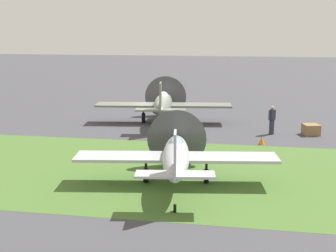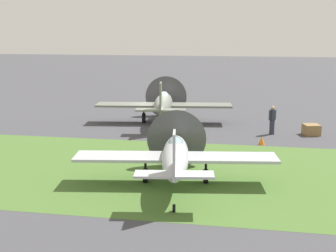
{
  "view_description": "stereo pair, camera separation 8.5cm",
  "coord_description": "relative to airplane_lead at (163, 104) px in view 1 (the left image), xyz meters",
  "views": [
    {
      "loc": [
        6.32,
        -30.47,
        6.24
      ],
      "look_at": [
        2.02,
        -6.53,
        1.17
      ],
      "focal_mm": 49.93,
      "sensor_mm": 36.0,
      "label": 1
    },
    {
      "loc": [
        6.4,
        -30.45,
        6.24
      ],
      "look_at": [
        2.02,
        -6.53,
        1.17
      ],
      "focal_mm": 49.93,
      "sensor_mm": 36.0,
      "label": 2
    }
  ],
  "objects": [
    {
      "name": "ground_plane",
      "position": [
        -0.57,
        0.25,
        -1.36
      ],
      "size": [
        160.0,
        160.0,
        0.0
      ],
      "primitive_type": "plane",
      "color": "#424247"
    },
    {
      "name": "grass_verge",
      "position": [
        -0.57,
        -10.58,
        -1.36
      ],
      "size": [
        120.0,
        11.0,
        0.01
      ],
      "primitive_type": "cube",
      "color": "#476B2D",
      "rests_on": "ground"
    },
    {
      "name": "airplane_lead",
      "position": [
        0.0,
        0.0,
        0.0
      ],
      "size": [
        9.2,
        7.31,
        3.26
      ],
      "rotation": [
        0.0,
        0.0,
        0.13
      ],
      "color": "slate",
      "rests_on": "ground"
    },
    {
      "name": "airplane_wingman",
      "position": [
        2.86,
        -12.29,
        -0.12
      ],
      "size": [
        8.37,
        6.66,
        2.96
      ],
      "rotation": [
        0.0,
        0.0,
        0.15
      ],
      "color": "#B2B7BC",
      "rests_on": "ground"
    },
    {
      "name": "ground_crew_chief",
      "position": [
        7.04,
        -1.98,
        -0.45
      ],
      "size": [
        0.45,
        0.5,
        1.73
      ],
      "rotation": [
        0.0,
        0.0,
        4.0
      ],
      "color": "#2D3342",
      "rests_on": "ground"
    },
    {
      "name": "supply_crate",
      "position": [
        9.36,
        -1.76,
        -1.04
      ],
      "size": [
        1.1,
        1.1,
        0.64
      ],
      "primitive_type": "cube",
      "rotation": [
        0.0,
        0.0,
        0.25
      ],
      "color": "olive",
      "rests_on": "ground"
    },
    {
      "name": "runway_marker_cone",
      "position": [
        6.41,
        -4.74,
        -1.14
      ],
      "size": [
        0.36,
        0.36,
        0.44
      ],
      "primitive_type": "cone",
      "color": "orange",
      "rests_on": "ground"
    }
  ]
}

